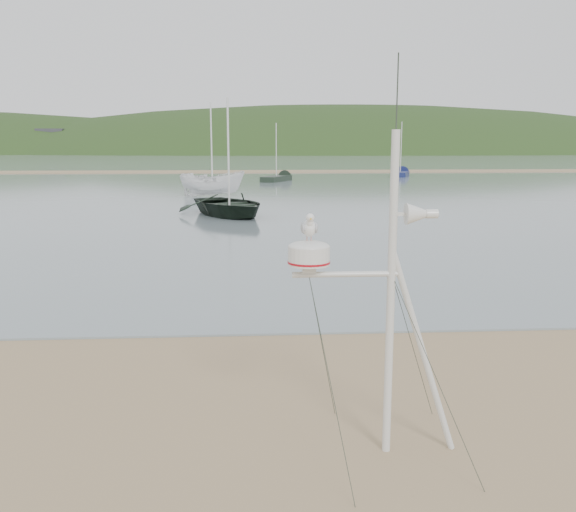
{
  "coord_description": "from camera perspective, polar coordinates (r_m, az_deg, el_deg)",
  "views": [
    {
      "loc": [
        1.3,
        -7.32,
        3.69
      ],
      "look_at": [
        1.82,
        1.0,
        2.13
      ],
      "focal_mm": 38.0,
      "sensor_mm": 36.0,
      "label": 1
    }
  ],
  "objects": [
    {
      "name": "sailboat_blue_far",
      "position": [
        69.79,
        10.59,
        7.63
      ],
      "size": [
        3.6,
        6.55,
        6.38
      ],
      "color": "#161E4E",
      "rests_on": "ground"
    },
    {
      "name": "sailboat_dark_mid",
      "position": [
        59.8,
        -0.55,
        7.34
      ],
      "size": [
        3.87,
        5.95,
        5.91
      ],
      "color": "black",
      "rests_on": "ground"
    },
    {
      "name": "sandbar",
      "position": [
        77.42,
        -4.58,
        7.88
      ],
      "size": [
        560.0,
        7.0,
        0.07
      ],
      "primitive_type": "cube",
      "color": "#8D7351",
      "rests_on": "water"
    },
    {
      "name": "boat_white",
      "position": [
        42.38,
        -7.14,
        8.6
      ],
      "size": [
        1.84,
        1.8,
        4.48
      ],
      "primitive_type": "imported",
      "rotation": [
        0.0,
        0.0,
        1.5
      ],
      "color": "white",
      "rests_on": "water"
    },
    {
      "name": "water",
      "position": [
        139.37,
        -4.16,
        9.05
      ],
      "size": [
        560.0,
        256.0,
        0.04
      ],
      "primitive_type": "cube",
      "color": "slate",
      "rests_on": "ground"
    },
    {
      "name": "ground",
      "position": [
        8.3,
        -12.72,
        -16.07
      ],
      "size": [
        560.0,
        560.0,
        0.0
      ],
      "primitive_type": "plane",
      "color": "#8D7351",
      "rests_on": "ground"
    },
    {
      "name": "far_cottages",
      "position": [
        203.33,
        -3.15,
        10.66
      ],
      "size": [
        294.4,
        6.3,
        8.0
      ],
      "color": "beige",
      "rests_on": "ground"
    },
    {
      "name": "boat_dark",
      "position": [
        30.65,
        -5.59,
        8.9
      ],
      "size": [
        4.04,
        2.88,
        5.55
      ],
      "primitive_type": "imported",
      "rotation": [
        0.0,
        0.0,
        0.49
      ],
      "color": "black",
      "rests_on": "water"
    },
    {
      "name": "hill_ridge",
      "position": [
        244.05,
        0.49,
        5.09
      ],
      "size": [
        620.0,
        180.0,
        80.0
      ],
      "color": "#1E3415",
      "rests_on": "ground"
    },
    {
      "name": "mast_rig",
      "position": [
        7.36,
        9.05,
        -9.95
      ],
      "size": [
        2.06,
        2.2,
        4.65
      ],
      "color": "silver",
      "rests_on": "ground"
    }
  ]
}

